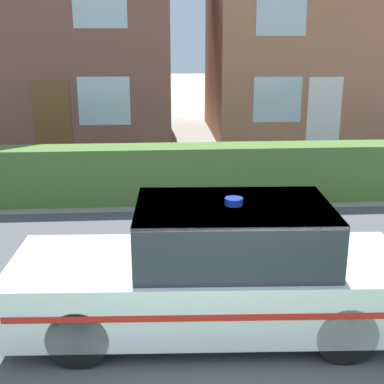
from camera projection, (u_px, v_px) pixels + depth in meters
name	position (u px, v px, depth m)	size (l,w,h in m)	color
road_strip	(187.00, 280.00, 7.60)	(28.00, 5.97, 0.01)	#4C4C51
garden_hedge	(185.00, 173.00, 10.95)	(11.00, 0.72, 1.15)	#4C7233
police_car	(216.00, 272.00, 6.15)	(4.59, 1.76, 1.62)	black
house_left	(38.00, 14.00, 16.68)	(8.45, 6.73, 7.55)	brown
house_right	(322.00, 22.00, 17.36)	(7.52, 5.56, 7.13)	#A86B4C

